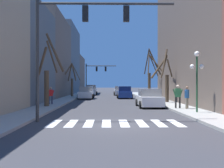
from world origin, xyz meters
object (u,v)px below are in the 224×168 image
(car_parked_left_mid, at_px, (86,93))
(car_at_intersection, at_px, (149,99))
(pedestrian_near_right_corner, at_px, (187,95))
(street_tree_left_far, at_px, (151,75))
(street_lamp_right_corner, at_px, (197,69))
(street_tree_left_near, at_px, (165,78))
(car_parked_right_near, at_px, (120,91))
(pedestrian_on_left_sidewalk, at_px, (51,94))
(pedestrian_on_right_sidewalk, at_px, (178,94))
(car_driving_toward_lane, at_px, (124,93))
(car_parked_right_mid, at_px, (91,90))
(traffic_signal_far, at_px, (95,73))
(street_tree_right_far, at_px, (48,75))
(street_tree_right_near, at_px, (72,79))
(traffic_signal_near, at_px, (77,30))

(car_parked_left_mid, distance_m, car_at_intersection, 14.35)
(car_at_intersection, xyz_separation_m, pedestrian_near_right_corner, (2.38, -2.94, 0.41))
(street_tree_left_far, bearing_deg, pedestrian_near_right_corner, -88.81)
(car_parked_left_mid, height_order, pedestrian_near_right_corner, pedestrian_near_right_corner)
(street_lamp_right_corner, xyz_separation_m, street_tree_left_near, (0.05, 9.63, -0.40))
(car_parked_left_mid, relative_size, car_parked_right_near, 1.07)
(street_lamp_right_corner, distance_m, car_parked_right_near, 29.14)
(pedestrian_on_left_sidewalk, xyz_separation_m, pedestrian_on_right_sidewalk, (10.70, -4.27, 0.14))
(car_parked_left_mid, xyz_separation_m, car_driving_toward_lane, (5.24, 0.67, 0.01))
(street_lamp_right_corner, distance_m, street_tree_left_far, 16.93)
(pedestrian_on_right_sidewalk, relative_size, street_tree_left_near, 0.33)
(car_parked_right_mid, relative_size, pedestrian_near_right_corner, 2.56)
(traffic_signal_far, distance_m, street_tree_left_near, 21.66)
(traffic_signal_far, bearing_deg, street_tree_left_near, -67.71)
(car_driving_toward_lane, bearing_deg, street_tree_right_far, 151.46)
(street_lamp_right_corner, relative_size, car_parked_left_mid, 0.91)
(street_tree_right_near, xyz_separation_m, street_tree_left_near, (11.32, -12.27, -0.10))
(car_parked_right_near, relative_size, pedestrian_on_left_sidewalk, 2.64)
(pedestrian_near_right_corner, distance_m, street_tree_right_far, 11.54)
(traffic_signal_far, xyz_separation_m, street_tree_right_near, (-3.12, -7.73, -1.30))
(traffic_signal_near, xyz_separation_m, pedestrian_near_right_corner, (7.69, 5.57, -3.78))
(car_driving_toward_lane, bearing_deg, street_tree_left_far, -119.59)
(car_parked_right_near, bearing_deg, street_tree_right_near, 132.50)
(street_tree_right_near, bearing_deg, car_at_intersection, -61.48)
(street_tree_right_near, bearing_deg, pedestrian_near_right_corner, -59.74)
(pedestrian_on_right_sidewalk, height_order, street_tree_right_near, street_tree_right_near)
(street_lamp_right_corner, relative_size, pedestrian_near_right_corner, 2.38)
(pedestrian_on_left_sidewalk, xyz_separation_m, street_tree_right_near, (-0.06, 14.81, 1.65))
(car_at_intersection, height_order, car_driving_toward_lane, car_driving_toward_lane)
(pedestrian_near_right_corner, xyz_separation_m, pedestrian_on_left_sidewalk, (-11.30, 4.65, -0.08))
(street_tree_left_near, bearing_deg, street_lamp_right_corner, -90.27)
(car_parked_left_mid, relative_size, pedestrian_on_left_sidewalk, 2.82)
(traffic_signal_near, bearing_deg, street_tree_left_far, 69.77)
(traffic_signal_far, distance_m, pedestrian_near_right_corner, 28.56)
(car_parked_left_mid, xyz_separation_m, pedestrian_on_left_sidewalk, (-2.40, -11.07, 0.32))
(street_lamp_right_corner, height_order, car_driving_toward_lane, street_lamp_right_corner)
(car_parked_right_near, xyz_separation_m, street_tree_right_near, (-7.53, -6.90, 1.98))
(car_driving_toward_lane, xyz_separation_m, street_tree_right_far, (-7.45, -13.69, 1.99))
(street_tree_right_near, xyz_separation_m, street_tree_left_far, (11.06, -4.98, 0.47))
(car_parked_right_mid, relative_size, car_driving_toward_lane, 1.06)
(street_lamp_right_corner, relative_size, car_driving_toward_lane, 0.99)
(traffic_signal_far, height_order, pedestrian_near_right_corner, traffic_signal_far)
(car_parked_right_near, xyz_separation_m, street_tree_left_far, (3.52, -11.88, 2.45))
(car_driving_toward_lane, relative_size, street_tree_right_near, 0.82)
(pedestrian_near_right_corner, height_order, street_tree_right_far, street_tree_right_far)
(pedestrian_on_left_sidewalk, height_order, street_tree_right_near, street_tree_right_near)
(traffic_signal_near, height_order, street_tree_right_near, traffic_signal_near)
(car_parked_left_mid, distance_m, car_parked_right_near, 11.79)
(traffic_signal_far, bearing_deg, street_lamp_right_corner, -74.61)
(street_tree_left_near, relative_size, street_tree_right_far, 0.89)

